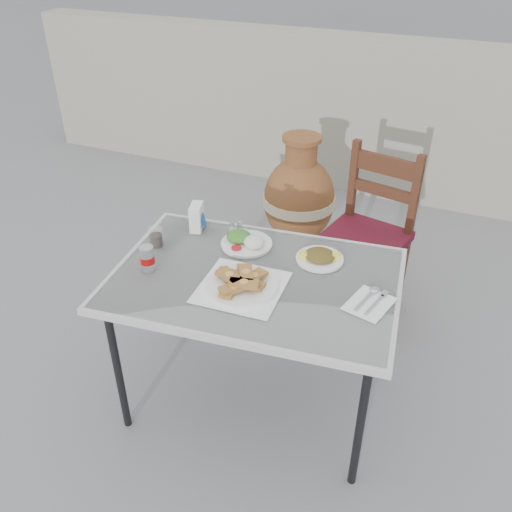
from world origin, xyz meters
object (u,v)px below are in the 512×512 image
at_px(cafe_table, 255,286).
at_px(cola_glass, 156,238).
at_px(napkin_holder, 197,217).
at_px(condiment_caddy, 238,230).
at_px(salad_rice_plate, 246,241).
at_px(salad_chopped_plate, 320,257).
at_px(terracotta_urn, 299,201).
at_px(chair, 367,234).
at_px(pide_plate, 242,281).
at_px(soda_can, 147,258).

relative_size(cafe_table, cola_glass, 13.91).
distance_m(napkin_holder, condiment_caddy, 0.20).
relative_size(cafe_table, salad_rice_plate, 5.43).
distance_m(salad_chopped_plate, condiment_caddy, 0.42).
distance_m(napkin_holder, terracotta_urn, 1.16).
relative_size(cola_glass, terracotta_urn, 0.11).
xyz_separation_m(condiment_caddy, terracotta_urn, (-0.04, 1.04, -0.36)).
relative_size(cola_glass, chair, 0.10).
bearing_deg(cola_glass, chair, 46.99).
xyz_separation_m(cola_glass, terracotta_urn, (0.25, 1.28, -0.38)).
bearing_deg(pide_plate, terracotta_urn, 99.09).
bearing_deg(salad_chopped_plate, napkin_holder, 176.80).
bearing_deg(terracotta_urn, condiment_caddy, -87.76).
height_order(salad_rice_plate, salad_chopped_plate, salad_rice_plate).
xyz_separation_m(pide_plate, chair, (0.31, 0.99, -0.26)).
bearing_deg(cafe_table, salad_rice_plate, 122.30).
bearing_deg(cola_glass, cafe_table, -5.57).
bearing_deg(pide_plate, condiment_caddy, 116.35).
distance_m(pide_plate, salad_chopped_plate, 0.39).
relative_size(chair, terracotta_urn, 1.15).
height_order(salad_chopped_plate, soda_can, soda_can).
height_order(cafe_table, condiment_caddy, condiment_caddy).
bearing_deg(terracotta_urn, salad_chopped_plate, -67.63).
bearing_deg(salad_chopped_plate, soda_can, -151.87).
height_order(napkin_holder, chair, chair).
relative_size(salad_chopped_plate, cola_glass, 2.29).
xyz_separation_m(cafe_table, chair, (0.29, 0.89, -0.18)).
distance_m(cafe_table, soda_can, 0.46).
height_order(soda_can, cola_glass, soda_can).
bearing_deg(cafe_table, soda_can, -163.55).
xyz_separation_m(pide_plate, terracotta_urn, (-0.23, 1.42, -0.37)).
xyz_separation_m(pide_plate, condiment_caddy, (-0.19, 0.38, -0.01)).
xyz_separation_m(soda_can, cola_glass, (-0.07, 0.18, -0.02)).
xyz_separation_m(cafe_table, napkin_holder, (-0.40, 0.25, 0.11)).
height_order(pide_plate, napkin_holder, napkin_holder).
bearing_deg(condiment_caddy, soda_can, -118.88).
height_order(cafe_table, cola_glass, cola_glass).
relative_size(salad_rice_plate, chair, 0.24).
distance_m(cafe_table, pide_plate, 0.13).
bearing_deg(chair, salad_chopped_plate, -83.97).
bearing_deg(chair, cola_glass, -120.33).
relative_size(salad_rice_plate, soda_can, 2.11).
bearing_deg(salad_chopped_plate, cafe_table, -134.32).
bearing_deg(soda_can, terracotta_urn, 82.74).
distance_m(salad_rice_plate, soda_can, 0.45).
bearing_deg(napkin_holder, cafe_table, -48.25).
height_order(condiment_caddy, chair, chair).
bearing_deg(terracotta_urn, soda_can, -97.26).
relative_size(cafe_table, napkin_holder, 10.10).
xyz_separation_m(chair, terracotta_urn, (-0.54, 0.43, -0.11)).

